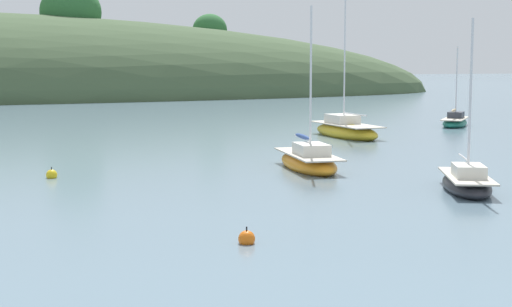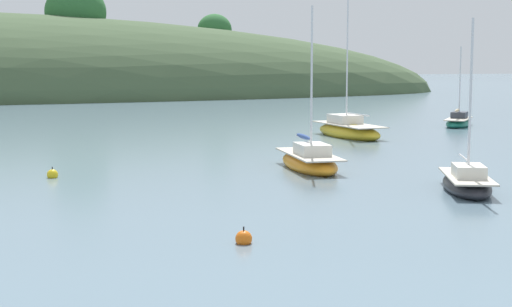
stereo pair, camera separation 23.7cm
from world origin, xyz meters
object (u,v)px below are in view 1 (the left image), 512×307
object	(u,v)px
sailboat_yellow_far	(455,122)
sailboat_grey_yawl	(346,130)
sailboat_black_sloop	(308,161)
sailboat_teal_outer	(467,183)
mooring_buoy_channel	(52,175)
mooring_buoy_inner	(247,239)

from	to	relation	value
sailboat_yellow_far	sailboat_grey_yawl	world-z (taller)	sailboat_grey_yawl
sailboat_yellow_far	sailboat_black_sloop	distance (m)	24.55
sailboat_yellow_far	sailboat_teal_outer	world-z (taller)	sailboat_teal_outer
sailboat_black_sloop	mooring_buoy_channel	distance (m)	10.70
sailboat_black_sloop	mooring_buoy_inner	bearing A→B (deg)	-118.65
mooring_buoy_inner	sailboat_teal_outer	bearing A→B (deg)	27.66
sailboat_grey_yawl	sailboat_black_sloop	distance (m)	14.45
sailboat_yellow_far	mooring_buoy_inner	xyz separation A→B (m)	(-24.59, -29.05, -0.19)
sailboat_yellow_far	sailboat_grey_yawl	bearing A→B (deg)	-156.98
sailboat_yellow_far	sailboat_black_sloop	xyz separation A→B (m)	(-17.90, -16.80, 0.04)
sailboat_teal_outer	sailboat_black_sloop	bearing A→B (deg)	114.85
sailboat_yellow_far	mooring_buoy_channel	world-z (taller)	sailboat_yellow_far
sailboat_black_sloop	mooring_buoy_channel	bearing A→B (deg)	175.43
sailboat_yellow_far	mooring_buoy_channel	distance (m)	32.72
sailboat_grey_yawl	mooring_buoy_channel	distance (m)	21.49
sailboat_teal_outer	sailboat_black_sloop	world-z (taller)	sailboat_black_sloop
mooring_buoy_channel	mooring_buoy_inner	bearing A→B (deg)	-73.13
mooring_buoy_channel	sailboat_grey_yawl	bearing A→B (deg)	32.42
mooring_buoy_channel	sailboat_teal_outer	bearing A→B (deg)	-29.53
sailboat_grey_yawl	sailboat_teal_outer	bearing A→B (deg)	-102.26
sailboat_yellow_far	mooring_buoy_inner	distance (m)	38.06
sailboat_black_sloop	sailboat_grey_yawl	bearing A→B (deg)	58.86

